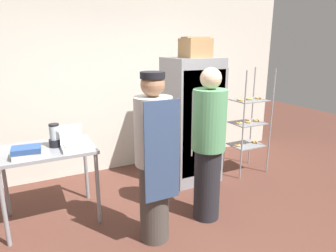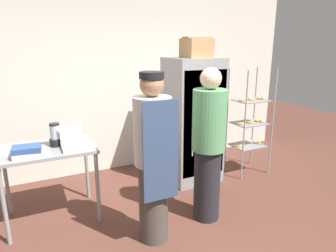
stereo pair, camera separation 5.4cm
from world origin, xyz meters
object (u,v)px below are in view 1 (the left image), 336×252
object	(u,v)px
refrigerator	(192,121)
donut_box	(73,146)
person_baker	(154,158)
cardboard_storage_box	(195,48)
blender_pitcher	(55,137)
binder_stack	(27,152)
baking_rack	(248,122)
person_customer	(208,145)

from	to	relation	value
refrigerator	donut_box	distance (m)	1.84
person_baker	cardboard_storage_box	bearing A→B (deg)	43.72
refrigerator	person_baker	distance (m)	1.59
blender_pitcher	binder_stack	bearing A→B (deg)	-143.63
donut_box	person_baker	xyz separation A→B (m)	(0.66, -0.68, -0.02)
baking_rack	blender_pitcher	xyz separation A→B (m)	(-2.88, -0.08, 0.18)
baking_rack	blender_pitcher	distance (m)	2.88
cardboard_storage_box	binder_stack	bearing A→B (deg)	-169.94
refrigerator	baking_rack	size ratio (longest dim) A/B	1.10
baking_rack	binder_stack	world-z (taller)	baking_rack
refrigerator	donut_box	world-z (taller)	refrigerator
baking_rack	cardboard_storage_box	size ratio (longest dim) A/B	4.56
person_baker	person_customer	size ratio (longest dim) A/B	0.99
person_customer	binder_stack	bearing A→B (deg)	163.17
refrigerator	person_customer	world-z (taller)	refrigerator
blender_pitcher	person_customer	xyz separation A→B (m)	(1.54, -0.78, -0.10)
person_baker	person_customer	bearing A→B (deg)	8.21
refrigerator	blender_pitcher	xyz separation A→B (m)	(-1.94, -0.25, 0.09)
cardboard_storage_box	person_baker	bearing A→B (deg)	-136.28
binder_stack	blender_pitcher	bearing A→B (deg)	36.37
baking_rack	donut_box	size ratio (longest dim) A/B	6.27
refrigerator	cardboard_storage_box	distance (m)	1.05
blender_pitcher	cardboard_storage_box	distance (m)	2.16
binder_stack	person_customer	world-z (taller)	person_customer
binder_stack	cardboard_storage_box	xyz separation A→B (m)	(2.23, 0.40, 1.02)
baking_rack	cardboard_storage_box	distance (m)	1.49
refrigerator	binder_stack	xyz separation A→B (m)	(-2.24, -0.47, 0.03)
refrigerator	donut_box	xyz separation A→B (m)	(-1.78, -0.45, 0.02)
person_baker	blender_pitcher	bearing A→B (deg)	132.77
person_baker	refrigerator	bearing A→B (deg)	45.46
binder_stack	cardboard_storage_box	bearing A→B (deg)	10.06
binder_stack	refrigerator	bearing A→B (deg)	11.92
donut_box	person_baker	bearing A→B (deg)	-45.80
refrigerator	donut_box	size ratio (longest dim) A/B	6.92
blender_pitcher	person_customer	distance (m)	1.73
blender_pitcher	binder_stack	distance (m)	0.38
cardboard_storage_box	blender_pitcher	bearing A→B (deg)	-174.92
binder_stack	person_customer	bearing A→B (deg)	-16.83
refrigerator	cardboard_storage_box	size ratio (longest dim) A/B	5.04
blender_pitcher	person_baker	size ratio (longest dim) A/B	0.15
blender_pitcher	person_customer	world-z (taller)	person_customer
donut_box	person_baker	world-z (taller)	person_baker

